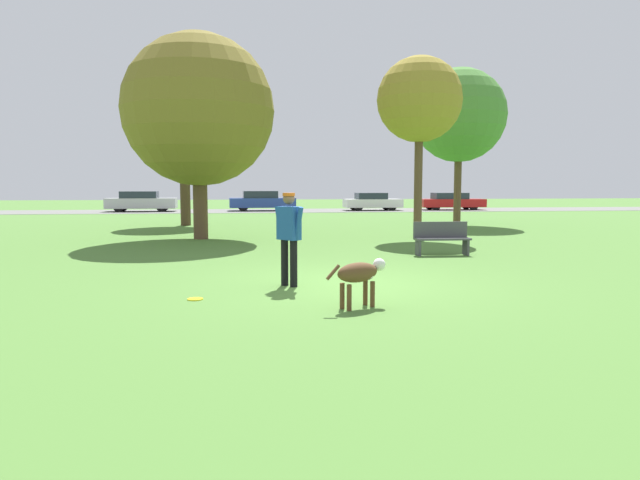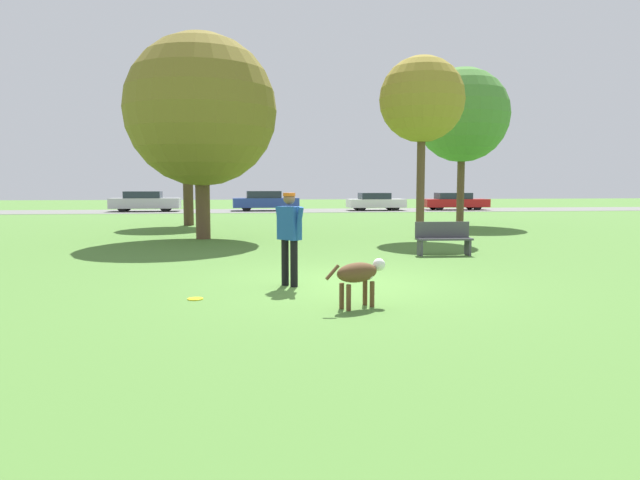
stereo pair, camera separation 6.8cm
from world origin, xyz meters
name	(u,v)px [view 1 (the left image)]	position (x,y,z in m)	size (l,w,h in m)	color
ground_plane	(342,283)	(0.00, 0.00, 0.00)	(120.00, 120.00, 0.00)	#4C7A33
far_road_strip	(270,211)	(0.00, 29.19, 0.01)	(120.00, 6.00, 0.01)	slate
person	(289,231)	(-0.96, -0.14, 0.96)	(0.50, 0.56, 1.64)	black
dog	(360,274)	(-0.08, -2.02, 0.49)	(1.00, 0.63, 0.69)	brown
frisbee	(195,299)	(-2.50, -1.13, 0.01)	(0.24, 0.24, 0.02)	yellow
tree_far_right	(459,116)	(7.78, 14.62, 4.84)	(4.14, 4.14, 6.92)	brown
tree_near_right	(420,100)	(4.06, 8.56, 4.56)	(2.82, 2.82, 6.00)	brown
tree_mid_center	(198,110)	(-3.15, 9.03, 4.16)	(4.89, 4.89, 6.62)	brown
tree_far_left	(184,129)	(-4.28, 15.52, 4.20)	(3.46, 3.46, 5.97)	#4C3826
parked_car_silver	(141,202)	(-8.54, 29.26, 0.67)	(4.55, 1.75, 1.35)	#B7B7BC
parked_car_blue	(262,201)	(-0.53, 29.38, 0.68)	(4.54, 1.99, 1.36)	#284293
parked_car_white	(372,202)	(7.11, 28.88, 0.61)	(3.98, 1.81, 1.22)	white
parked_car_red	(451,201)	(12.87, 29.00, 0.61)	(4.59, 1.75, 1.22)	red
park_bench	(441,237)	(3.22, 3.82, 0.45)	(1.41, 0.45, 0.84)	#47474C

